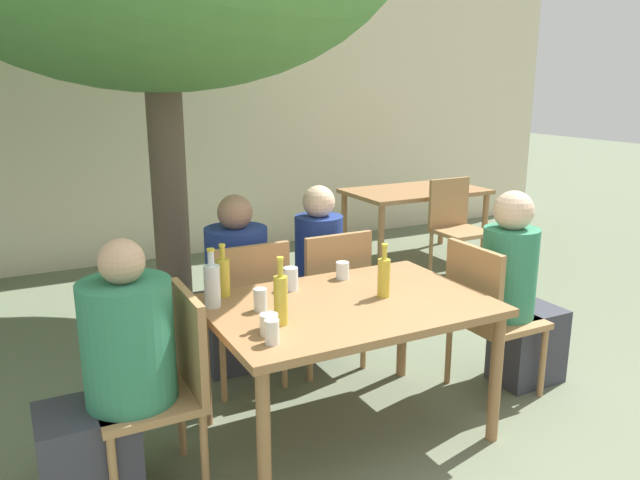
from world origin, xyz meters
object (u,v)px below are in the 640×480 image
at_px(person_seated_0, 111,388).
at_px(patio_chair_1, 487,310).
at_px(patio_chair_0, 166,379).
at_px(person_seated_3, 312,281).
at_px(dining_table_back, 415,198).
at_px(water_bottle_3, 212,284).
at_px(oil_cruet_1, 281,298).
at_px(dining_table_front, 347,317).
at_px(drinking_glass_1, 342,270).
at_px(person_seated_1, 518,300).
at_px(drinking_glass_0, 291,279).
at_px(patio_chair_2, 247,306).
at_px(person_seated_2, 233,294).
at_px(drinking_glass_4, 272,332).
at_px(patio_chair_4, 456,222).
at_px(patio_chair_3, 330,292).
at_px(oil_cruet_0, 223,276).
at_px(drinking_glass_2, 260,300).
at_px(oil_cruet_2, 384,276).
at_px(drinking_glass_3, 269,324).

bearing_deg(person_seated_0, patio_chair_1, 90.00).
distance_m(patio_chair_0, person_seated_3, 1.52).
height_order(dining_table_back, water_bottle_3, water_bottle_3).
xyz_separation_m(patio_chair_1, oil_cruet_1, (-1.33, -0.11, 0.33)).
height_order(dining_table_front, patio_chair_1, patio_chair_1).
bearing_deg(drinking_glass_1, person_seated_1, -18.81).
xyz_separation_m(patio_chair_0, drinking_glass_0, (0.75, 0.30, 0.27)).
bearing_deg(patio_chair_2, person_seated_2, -90.00).
bearing_deg(person_seated_0, drinking_glass_0, 107.05).
bearing_deg(drinking_glass_4, drinking_glass_1, 42.30).
relative_size(dining_table_front, person_seated_3, 1.18).
distance_m(patio_chair_1, person_seated_1, 0.24).
height_order(patio_chair_4, water_bottle_3, water_bottle_3).
height_order(patio_chair_1, drinking_glass_1, patio_chair_1).
height_order(patio_chair_2, person_seated_2, person_seated_2).
relative_size(person_seated_3, water_bottle_3, 3.97).
relative_size(patio_chair_2, drinking_glass_0, 7.50).
bearing_deg(drinking_glass_4, person_seated_1, 9.81).
distance_m(person_seated_1, oil_cruet_1, 1.60).
bearing_deg(person_seated_3, patio_chair_3, 90.00).
bearing_deg(patio_chair_0, dining_table_back, 128.66).
xyz_separation_m(person_seated_2, drinking_glass_4, (-0.26, -1.23, 0.26)).
distance_m(oil_cruet_0, drinking_glass_0, 0.35).
xyz_separation_m(dining_table_back, patio_chair_1, (-1.32, -2.53, -0.12)).
distance_m(patio_chair_3, person_seated_3, 0.24).
relative_size(drinking_glass_0, drinking_glass_2, 1.10).
height_order(person_seated_2, oil_cruet_2, person_seated_2).
relative_size(dining_table_back, oil_cruet_1, 4.34).
relative_size(oil_cruet_2, drinking_glass_2, 2.52).
distance_m(patio_chair_3, drinking_glass_2, 0.97).
xyz_separation_m(patio_chair_4, drinking_glass_4, (-2.77, -2.18, 0.26)).
distance_m(oil_cruet_1, drinking_glass_4, 0.23).
xyz_separation_m(patio_chair_0, person_seated_0, (-0.23, -0.00, 0.02)).
bearing_deg(oil_cruet_0, patio_chair_2, 53.68).
height_order(patio_chair_3, oil_cruet_2, oil_cruet_2).
distance_m(patio_chair_0, water_bottle_3, 0.51).
height_order(dining_table_back, drinking_glass_2, drinking_glass_2).
distance_m(drinking_glass_0, drinking_glass_4, 0.69).
height_order(oil_cruet_0, oil_cruet_2, oil_cruet_2).
distance_m(patio_chair_1, person_seated_0, 2.07).
relative_size(patio_chair_0, water_bottle_3, 3.10).
height_order(dining_table_front, drinking_glass_1, drinking_glass_1).
height_order(patio_chair_4, person_seated_1, person_seated_1).
relative_size(patio_chair_4, drinking_glass_4, 8.58).
bearing_deg(patio_chair_2, drinking_glass_1, 140.40).
distance_m(patio_chair_3, water_bottle_3, 1.05).
distance_m(person_seated_3, drinking_glass_3, 1.40).
bearing_deg(drinking_glass_1, person_seated_0, -165.51).
bearing_deg(drinking_glass_1, oil_cruet_1, -141.77).
height_order(person_seated_0, oil_cruet_2, person_seated_0).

